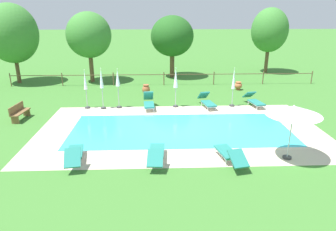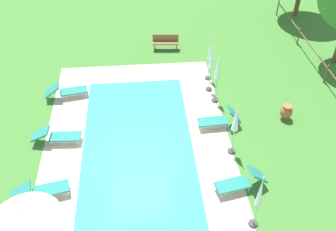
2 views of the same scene
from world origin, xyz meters
name	(u,v)px [view 2 (image 2 of 2)]	position (x,y,z in m)	size (l,w,h in m)	color
ground_plane	(138,158)	(0.00, 0.00, 0.00)	(160.00, 160.00, 0.00)	#3D752D
pool_deck_paving	(138,158)	(0.00, 0.00, 0.00)	(14.29, 7.93, 0.01)	beige
swimming_pool_water	(138,158)	(0.00, 0.00, 0.01)	(10.99, 4.63, 0.01)	#38C6D1
pool_coping_rim	(138,158)	(0.00, 0.00, 0.01)	(11.47, 5.11, 0.01)	beige
sun_lounger_north_mid	(58,136)	(-1.24, -3.34, 0.35)	(0.72, 2.10, 0.72)	#237A70
sun_lounger_north_far	(68,91)	(-4.49, -3.30, 0.37)	(0.92, 2.09, 0.81)	#237A70
sun_lounger_north_end	(42,190)	(1.69, -3.53, 0.36)	(1.01, 2.14, 0.73)	#237A70
sun_lounger_south_near_corner	(240,182)	(1.95, 3.74, 0.38)	(0.98, 2.04, 0.89)	#237A70
sun_lounger_south_mid	(219,119)	(-1.67, 3.63, 0.39)	(0.71, 1.92, 0.97)	#237A70
patio_umbrella_open_foreground	(24,218)	(4.13, -3.32, 2.06)	(2.17, 2.17, 2.29)	#383838
patio_umbrella_closed_row_west	(210,54)	(-5.46, 3.81, 1.51)	(0.32, 0.32, 2.41)	#383838
patio_umbrella_closed_row_mid_west	(211,62)	(-4.47, 3.69, 1.65)	(0.32, 0.32, 2.52)	#383838
patio_umbrella_closed_row_centre	(218,72)	(-3.52, 3.82, 1.68)	(0.32, 0.32, 2.45)	#383838
patio_umbrella_closed_row_mid_east	(236,121)	(-0.01, 3.87, 1.68)	(0.32, 0.32, 2.47)	#383838
patio_umbrella_closed_row_east	(259,196)	(3.55, 3.86, 1.51)	(0.32, 0.32, 2.44)	#383838
wooden_bench_lawn_side	(166,42)	(-8.75, 1.85, 0.47)	(0.57, 1.53, 0.87)	brown
terracotta_urn_by_tree	(286,112)	(-1.92, 6.79, 0.40)	(0.55, 0.55, 0.74)	#A85B38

